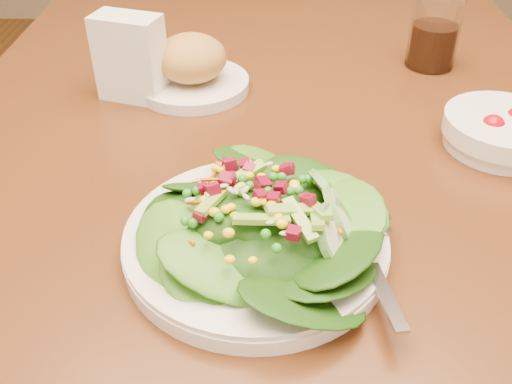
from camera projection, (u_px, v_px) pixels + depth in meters
dining_table at (273, 194)px, 0.80m from camera, size 0.90×1.40×0.75m
chair_far at (232, 23)px, 1.80m from camera, size 0.48×0.48×0.92m
salad_plate at (265, 228)px, 0.55m from camera, size 0.26×0.26×0.07m
bread_plate at (192, 68)px, 0.82m from camera, size 0.16×0.16×0.08m
tomato_bowl at (502, 131)px, 0.70m from camera, size 0.15×0.15×0.05m
drinking_glass at (435, 31)px, 0.88m from camera, size 0.08×0.08×0.13m
napkin_holder at (130, 56)px, 0.79m from camera, size 0.10×0.08×0.12m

